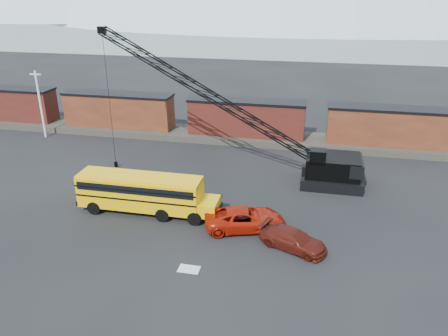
{
  "coord_description": "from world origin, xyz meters",
  "views": [
    {
      "loc": [
        7.67,
        -26.69,
        17.3
      ],
      "look_at": [
        0.69,
        6.16,
        3.0
      ],
      "focal_mm": 35.0,
      "sensor_mm": 36.0,
      "label": 1
    }
  ],
  "objects_px": {
    "school_bus": "(144,192)",
    "maroon_suv": "(293,240)",
    "crawler_crane": "(221,102)",
    "red_pickup": "(244,219)"
  },
  "relations": [
    {
      "from": "red_pickup",
      "to": "maroon_suv",
      "type": "distance_m",
      "value": 4.26
    },
    {
      "from": "maroon_suv",
      "to": "crawler_crane",
      "type": "distance_m",
      "value": 15.24
    },
    {
      "from": "red_pickup",
      "to": "school_bus",
      "type": "bearing_deg",
      "value": 66.72
    },
    {
      "from": "crawler_crane",
      "to": "maroon_suv",
      "type": "bearing_deg",
      "value": -56.15
    },
    {
      "from": "maroon_suv",
      "to": "crawler_crane",
      "type": "bearing_deg",
      "value": 56.76
    },
    {
      "from": "school_bus",
      "to": "maroon_suv",
      "type": "height_order",
      "value": "school_bus"
    },
    {
      "from": "maroon_suv",
      "to": "crawler_crane",
      "type": "xyz_separation_m",
      "value": [
        -7.65,
        11.41,
        6.59
      ]
    },
    {
      "from": "crawler_crane",
      "to": "red_pickup",
      "type": "bearing_deg",
      "value": -67.73
    },
    {
      "from": "school_bus",
      "to": "crawler_crane",
      "type": "height_order",
      "value": "crawler_crane"
    },
    {
      "from": "maroon_suv",
      "to": "crawler_crane",
      "type": "height_order",
      "value": "crawler_crane"
    }
  ]
}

